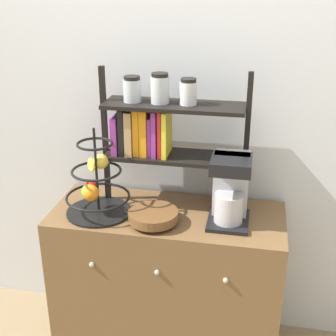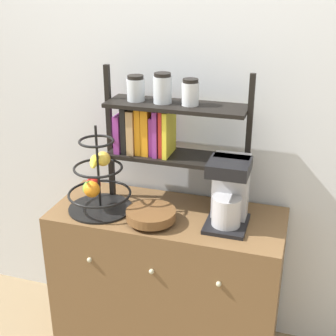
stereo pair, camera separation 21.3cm
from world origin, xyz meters
name	(u,v)px [view 2 (the right image)]	position (x,y,z in m)	size (l,w,h in m)	color
wall_back	(184,93)	(0.00, 0.50, 1.30)	(7.00, 0.05, 2.60)	silver
sideboard	(167,281)	(0.00, 0.23, 0.39)	(1.11, 0.48, 0.79)	brown
coffee_maker	(229,192)	(0.29, 0.22, 0.95)	(0.19, 0.22, 0.32)	black
fruit_stand	(97,184)	(-0.33, 0.17, 0.92)	(0.31, 0.31, 0.42)	black
wooden_bowl	(151,215)	(-0.04, 0.12, 0.82)	(0.23, 0.23, 0.06)	brown
shelf_hutch	(159,125)	(-0.07, 0.33, 1.19)	(0.69, 0.20, 0.67)	black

